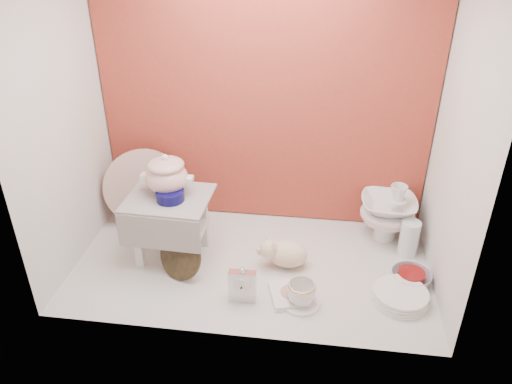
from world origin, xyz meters
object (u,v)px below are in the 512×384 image
at_px(soup_tureen, 166,174).
at_px(dinner_plate_stack, 400,296).
at_px(gold_rim_teacup, 301,293).
at_px(plush_pig, 288,254).
at_px(step_stool, 171,227).
at_px(porcelain_tower, 388,212).
at_px(crystal_bowl, 411,278).
at_px(floral_platter, 144,187).
at_px(mantel_clock, 242,285).
at_px(blue_white_vase, 160,208).

relative_size(soup_tureen, dinner_plate_stack, 0.96).
bearing_deg(gold_rim_teacup, plush_pig, 107.00).
bearing_deg(dinner_plate_stack, step_stool, 169.62).
xyz_separation_m(step_stool, plush_pig, (0.60, -0.02, -0.10)).
xyz_separation_m(step_stool, soup_tureen, (-0.01, 0.04, 0.28)).
bearing_deg(gold_rim_teacup, soup_tureen, 154.43).
relative_size(dinner_plate_stack, porcelain_tower, 0.78).
height_order(plush_pig, crystal_bowl, plush_pig).
relative_size(step_stool, floral_platter, 0.92).
distance_m(soup_tureen, mantel_clock, 0.66).
height_order(blue_white_vase, porcelain_tower, porcelain_tower).
relative_size(plush_pig, dinner_plate_stack, 0.97).
xyz_separation_m(gold_rim_teacup, crystal_bowl, (0.52, 0.22, -0.04)).
distance_m(dinner_plate_stack, porcelain_tower, 0.54).
bearing_deg(gold_rim_teacup, mantel_clock, -177.89).
bearing_deg(floral_platter, step_stool, -51.10).
relative_size(mantel_clock, plush_pig, 0.72).
xyz_separation_m(soup_tureen, crystal_bowl, (1.23, -0.11, -0.43)).
height_order(plush_pig, porcelain_tower, porcelain_tower).
bearing_deg(dinner_plate_stack, gold_rim_teacup, -169.97).
xyz_separation_m(step_stool, crystal_bowl, (1.21, -0.07, -0.15)).
height_order(soup_tureen, mantel_clock, soup_tureen).
height_order(soup_tureen, porcelain_tower, soup_tureen).
xyz_separation_m(step_stool, blue_white_vase, (-0.15, 0.26, -0.06)).
relative_size(blue_white_vase, plush_pig, 0.89).
height_order(step_stool, blue_white_vase, step_stool).
xyz_separation_m(soup_tureen, floral_platter, (-0.23, 0.26, -0.24)).
relative_size(step_stool, crystal_bowl, 2.12).
height_order(soup_tureen, blue_white_vase, soup_tureen).
bearing_deg(plush_pig, dinner_plate_stack, -8.20).
xyz_separation_m(soup_tureen, blue_white_vase, (-0.13, 0.22, -0.35)).
bearing_deg(mantel_clock, plush_pig, 56.44).
bearing_deg(mantel_clock, gold_rim_teacup, 1.85).
relative_size(mantel_clock, crystal_bowl, 0.95).
relative_size(soup_tureen, mantel_clock, 1.37).
height_order(floral_platter, gold_rim_teacup, floral_platter).
distance_m(soup_tureen, gold_rim_teacup, 0.87).
relative_size(blue_white_vase, crystal_bowl, 1.18).
relative_size(floral_platter, crystal_bowl, 2.32).
bearing_deg(mantel_clock, floral_platter, 137.32).
bearing_deg(crystal_bowl, floral_platter, 165.66).
relative_size(soup_tureen, crystal_bowl, 1.31).
bearing_deg(mantel_clock, step_stool, 143.88).
relative_size(floral_platter, gold_rim_teacup, 3.33).
bearing_deg(plush_pig, mantel_clock, -111.72).
bearing_deg(porcelain_tower, dinner_plate_stack, -86.96).
xyz_separation_m(blue_white_vase, dinner_plate_stack, (1.29, -0.47, -0.08)).
bearing_deg(porcelain_tower, blue_white_vase, -177.87).
bearing_deg(crystal_bowl, gold_rim_teacup, -157.06).
bearing_deg(blue_white_vase, soup_tureen, -58.90).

